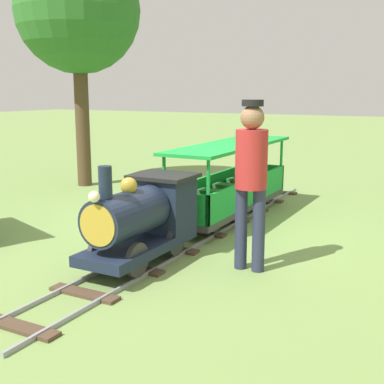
{
  "coord_description": "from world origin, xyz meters",
  "views": [
    {
      "loc": [
        -2.72,
        5.32,
        1.71
      ],
      "look_at": [
        0.0,
        0.23,
        0.55
      ],
      "focal_mm": 47.73,
      "sensor_mm": 36.0,
      "label": 1
    }
  ],
  "objects_px": {
    "locomotive": "(143,216)",
    "oak_tree_far": "(78,12)",
    "conductor_person": "(251,172)",
    "passenger_car": "(231,187)"
  },
  "relations": [
    {
      "from": "locomotive",
      "to": "passenger_car",
      "type": "bearing_deg",
      "value": -90.0
    },
    {
      "from": "locomotive",
      "to": "conductor_person",
      "type": "bearing_deg",
      "value": -161.24
    },
    {
      "from": "locomotive",
      "to": "oak_tree_far",
      "type": "relative_size",
      "value": 0.35
    },
    {
      "from": "oak_tree_far",
      "to": "passenger_car",
      "type": "bearing_deg",
      "value": 163.86
    },
    {
      "from": "locomotive",
      "to": "passenger_car",
      "type": "height_order",
      "value": "locomotive"
    },
    {
      "from": "locomotive",
      "to": "passenger_car",
      "type": "relative_size",
      "value": 0.54
    },
    {
      "from": "conductor_person",
      "to": "oak_tree_far",
      "type": "bearing_deg",
      "value": -32.48
    },
    {
      "from": "oak_tree_far",
      "to": "locomotive",
      "type": "bearing_deg",
      "value": 137.12
    },
    {
      "from": "conductor_person",
      "to": "oak_tree_far",
      "type": "relative_size",
      "value": 0.39
    },
    {
      "from": "passenger_car",
      "to": "oak_tree_far",
      "type": "bearing_deg",
      "value": -16.14
    }
  ]
}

